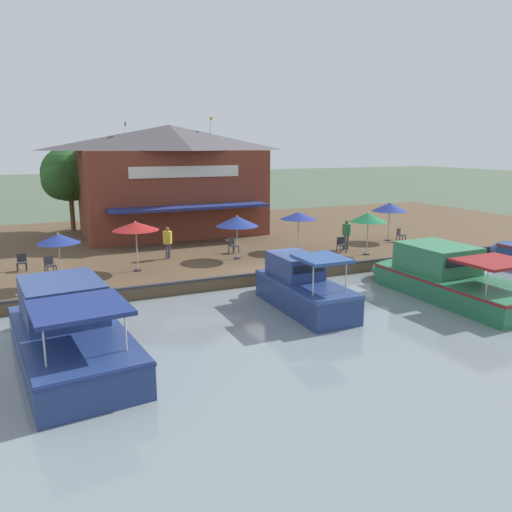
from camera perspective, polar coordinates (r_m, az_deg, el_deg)
ground_plane at (r=24.35m, az=2.18°, el=-3.33°), size 220.00×220.00×0.00m
quay_deck at (r=34.22m, az=-6.04°, el=1.75°), size 22.00×56.00×0.60m
quay_edge_fender at (r=24.27m, az=2.09°, el=-1.80°), size 0.20×50.40×0.10m
waterfront_restaurant at (r=35.48m, az=-9.68°, el=8.66°), size 9.18×12.40×8.03m
patio_umbrella_mid_patio_right at (r=29.21m, az=4.87°, el=4.62°), size 2.13×2.13×2.31m
patio_umbrella_by_entrance at (r=26.91m, az=-2.18°, el=4.00°), size 2.30×2.30×2.38m
patio_umbrella_near_quay_edge at (r=23.14m, az=-21.67°, el=1.85°), size 1.82×1.82×2.38m
patio_umbrella_mid_patio_left at (r=28.59m, az=12.71°, el=4.34°), size 2.09×2.09×2.43m
patio_umbrella_back_row at (r=24.88m, az=-13.59°, el=3.34°), size 2.25×2.25×2.48m
patio_umbrella_far_corner at (r=33.27m, az=15.05°, el=5.44°), size 2.29×2.29×2.51m
cafe_chair_far_corner_seat at (r=33.35m, az=16.16°, el=2.40°), size 0.57×0.57×0.85m
cafe_chair_back_row_seat at (r=28.71m, az=-2.67°, el=1.31°), size 0.55×0.55×0.85m
cafe_chair_under_first_umbrella at (r=27.10m, az=-25.22°, el=-0.56°), size 0.48×0.48×0.85m
cafe_chair_beside_entrance at (r=25.90m, az=-22.52°, el=-0.87°), size 0.54×0.54×0.85m
cafe_chair_facing_river at (r=29.36m, az=9.72°, el=1.39°), size 0.48×0.48×0.85m
person_at_quay_edge at (r=30.07m, az=10.31°, el=2.86°), size 0.50×0.50×1.76m
person_mid_patio at (r=27.46m, az=-10.08°, el=1.94°), size 0.49×0.49×1.74m
motorboat_second_along at (r=20.94m, az=4.78°, el=-3.42°), size 6.17×2.09×2.45m
motorboat_distant_upstream at (r=17.08m, az=-20.83°, el=-7.84°), size 8.34×3.70×2.38m
motorboat_mid_row at (r=24.04m, az=20.52°, el=-2.23°), size 8.65×3.35×2.18m
tree_downstream_bank at (r=37.94m, az=-20.76°, el=8.57°), size 4.05×3.86×6.01m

